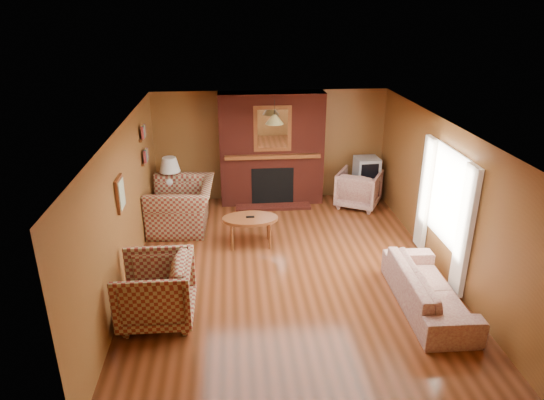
{
  "coord_description": "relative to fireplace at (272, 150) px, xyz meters",
  "views": [
    {
      "loc": [
        -0.85,
        -6.93,
        4.1
      ],
      "look_at": [
        -0.2,
        0.6,
        1.01
      ],
      "focal_mm": 32.0,
      "sensor_mm": 36.0,
      "label": 1
    }
  ],
  "objects": [
    {
      "name": "wall_right",
      "position": [
        2.5,
        -2.98,
        0.02
      ],
      "size": [
        0.0,
        6.5,
        6.5
      ],
      "primitive_type": "plane",
      "rotation": [
        1.57,
        0.0,
        -1.57
      ],
      "color": "brown",
      "rests_on": "floor"
    },
    {
      "name": "side_table",
      "position": [
        -2.1,
        -0.53,
        -0.91
      ],
      "size": [
        0.42,
        0.42,
        0.55
      ],
      "primitive_type": "cube",
      "rotation": [
        0.0,
        0.0,
        0.04
      ],
      "color": "brown",
      "rests_on": "floor"
    },
    {
      "name": "fireplace",
      "position": [
        0.0,
        0.0,
        0.0
      ],
      "size": [
        2.2,
        0.82,
        2.4
      ],
      "color": "#591C13",
      "rests_on": "floor"
    },
    {
      "name": "tv_stand",
      "position": [
        2.05,
        -0.18,
        -0.9
      ],
      "size": [
        0.53,
        0.49,
        0.56
      ],
      "primitive_type": "cube",
      "rotation": [
        0.0,
        0.0,
        -0.05
      ],
      "color": "black",
      "rests_on": "floor"
    },
    {
      "name": "wall_front",
      "position": [
        0.0,
        -6.23,
        0.02
      ],
      "size": [
        6.5,
        0.0,
        6.5
      ],
      "primitive_type": "plane",
      "rotation": [
        -1.57,
        0.0,
        0.0
      ],
      "color": "brown",
      "rests_on": "floor"
    },
    {
      "name": "wall_back",
      "position": [
        0.0,
        0.27,
        0.02
      ],
      "size": [
        6.5,
        0.0,
        6.5
      ],
      "primitive_type": "plane",
      "rotation": [
        1.57,
        0.0,
        0.0
      ],
      "color": "brown",
      "rests_on": "floor"
    },
    {
      "name": "ceiling",
      "position": [
        0.0,
        -2.98,
        1.22
      ],
      "size": [
        6.5,
        6.5,
        0.0
      ],
      "primitive_type": "plane",
      "rotation": [
        3.14,
        0.0,
        0.0
      ],
      "color": "white",
      "rests_on": "wall_back"
    },
    {
      "name": "bookshelf",
      "position": [
        -2.44,
        -1.08,
        0.48
      ],
      "size": [
        0.09,
        0.55,
        0.71
      ],
      "color": "brown",
      "rests_on": "wall_left"
    },
    {
      "name": "window_right",
      "position": [
        2.45,
        -3.18,
        -0.06
      ],
      "size": [
        0.1,
        1.85,
        2.0
      ],
      "color": "beige",
      "rests_on": "wall_right"
    },
    {
      "name": "coffee_table",
      "position": [
        -0.56,
        -2.03,
        -0.7
      ],
      "size": [
        1.0,
        0.62,
        0.56
      ],
      "color": "brown",
      "rests_on": "floor"
    },
    {
      "name": "plaid_loveseat",
      "position": [
        -1.85,
        -1.16,
        -0.73
      ],
      "size": [
        1.27,
        1.44,
        0.91
      ],
      "primitive_type": "imported",
      "rotation": [
        0.0,
        0.0,
        -1.61
      ],
      "color": "maroon",
      "rests_on": "floor"
    },
    {
      "name": "floor",
      "position": [
        0.0,
        -2.98,
        -1.18
      ],
      "size": [
        6.5,
        6.5,
        0.0
      ],
      "primitive_type": "plane",
      "color": "#4E2610",
      "rests_on": "ground"
    },
    {
      "name": "plaid_armchair",
      "position": [
        -1.95,
        -4.16,
        -0.72
      ],
      "size": [
        1.02,
        0.99,
        0.93
      ],
      "primitive_type": "imported",
      "rotation": [
        0.0,
        0.0,
        -1.57
      ],
      "color": "maroon",
      "rests_on": "floor"
    },
    {
      "name": "wall_left",
      "position": [
        -2.5,
        -2.98,
        0.02
      ],
      "size": [
        0.0,
        6.5,
        6.5
      ],
      "primitive_type": "plane",
      "rotation": [
        1.57,
        0.0,
        1.57
      ],
      "color": "brown",
      "rests_on": "floor"
    },
    {
      "name": "botanical_print",
      "position": [
        -2.47,
        -3.28,
        0.37
      ],
      "size": [
        0.05,
        0.4,
        0.5
      ],
      "color": "brown",
      "rests_on": "wall_left"
    },
    {
      "name": "floral_armchair",
      "position": [
        1.84,
        -0.41,
        -0.79
      ],
      "size": [
        1.16,
        1.17,
        0.79
      ],
      "primitive_type": "imported",
      "rotation": [
        0.0,
        0.0,
        2.64
      ],
      "color": "#C5B399",
      "rests_on": "floor"
    },
    {
      "name": "crt_tv",
      "position": [
        2.05,
        -0.19,
        -0.4
      ],
      "size": [
        0.52,
        0.52,
        0.45
      ],
      "color": "#A1A4A8",
      "rests_on": "tv_stand"
    },
    {
      "name": "table_lamp",
      "position": [
        -2.1,
        -0.53,
        -0.25
      ],
      "size": [
        0.42,
        0.42,
        0.69
      ],
      "color": "silver",
      "rests_on": "side_table"
    },
    {
      "name": "pendant_light",
      "position": [
        0.0,
        -0.68,
        0.82
      ],
      "size": [
        0.36,
        0.36,
        0.48
      ],
      "color": "black",
      "rests_on": "ceiling"
    },
    {
      "name": "floral_sofa",
      "position": [
        1.9,
        -4.2,
        -0.89
      ],
      "size": [
        0.83,
        2.04,
        0.59
      ],
      "primitive_type": "imported",
      "rotation": [
        0.0,
        0.0,
        1.55
      ],
      "color": "#C5B399",
      "rests_on": "floor"
    }
  ]
}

